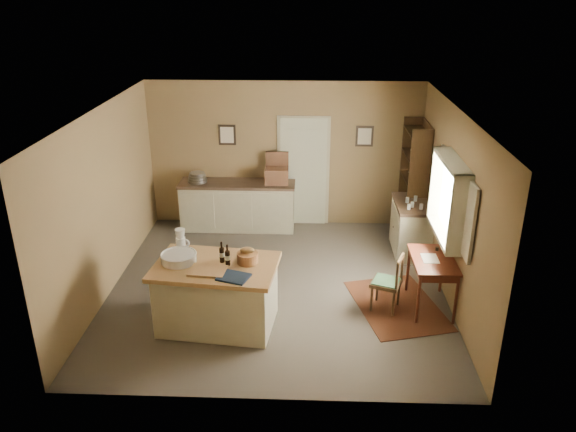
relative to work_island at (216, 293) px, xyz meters
name	(u,v)px	position (x,y,z in m)	size (l,w,h in m)	color
ground	(277,287)	(0.75, 1.04, -0.48)	(5.00, 5.00, 0.00)	#63574B
wall_back	(285,155)	(0.75, 3.54, 0.87)	(5.00, 0.10, 2.70)	brown
wall_front	(263,294)	(0.75, -1.46, 0.87)	(5.00, 0.10, 2.70)	brown
wall_left	(105,202)	(-1.75, 1.04, 0.87)	(0.10, 5.00, 2.70)	brown
wall_right	(452,207)	(3.25, 1.04, 0.87)	(0.10, 5.00, 2.70)	brown
ceiling	(276,111)	(0.75, 1.04, 2.22)	(5.00, 5.00, 0.00)	silver
door	(303,171)	(1.10, 3.51, 0.57)	(0.97, 0.06, 2.11)	beige
framed_prints	(295,136)	(0.95, 3.51, 1.24)	(2.82, 0.02, 0.38)	black
window	(452,199)	(3.18, 0.84, 1.07)	(0.25, 1.99, 1.12)	#BBB695
work_island	(216,293)	(0.00, 0.00, 0.00)	(1.69, 1.21, 1.20)	#BBB695
sideboard	(238,204)	(-0.10, 3.24, 0.00)	(2.13, 0.60, 1.18)	#BBB695
rug	(397,305)	(2.50, 0.56, -0.48)	(1.10, 1.60, 0.01)	#4B2311
writing_desk	(433,265)	(2.95, 0.56, 0.19)	(0.58, 0.95, 0.82)	#3E180D
desk_chair	(386,283)	(2.31, 0.48, -0.07)	(0.39, 0.39, 0.83)	black
right_cabinet	(411,227)	(2.95, 2.34, -0.02)	(0.58, 1.04, 0.99)	#BBB695
shelving_unit	(416,181)	(3.11, 3.04, 0.56)	(0.35, 0.94, 2.09)	black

